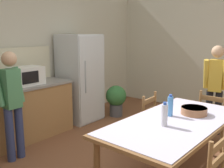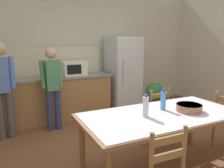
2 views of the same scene
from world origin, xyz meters
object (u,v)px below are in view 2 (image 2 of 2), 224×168
(bottle_off_centre, at_px, (163,100))
(person_at_counter, at_px, (52,85))
(serving_bowl, at_px, (189,107))
(chair_side_far_right, at_px, (154,115))
(refrigerator, at_px, (123,74))
(bottle_near_centre, at_px, (146,106))
(dining_table, at_px, (162,119))
(person_at_sink, at_px, (3,86))
(microwave, at_px, (74,68))
(potted_plant, at_px, (154,94))

(bottle_off_centre, distance_m, person_at_counter, 2.14)
(serving_bowl, relative_size, chair_side_far_right, 0.35)
(refrigerator, bearing_deg, bottle_near_centre, -115.40)
(bottle_off_centre, xyz_separation_m, serving_bowl, (0.25, -0.21, -0.07))
(dining_table, bearing_deg, person_at_counter, 113.47)
(person_at_sink, bearing_deg, serving_bowl, -136.12)
(refrigerator, relative_size, person_at_counter, 1.13)
(refrigerator, xyz_separation_m, microwave, (-1.22, 0.02, 0.21))
(person_at_sink, relative_size, person_at_counter, 1.06)
(chair_side_far_right, bearing_deg, person_at_sink, -32.69)
(chair_side_far_right, distance_m, person_at_counter, 1.90)
(dining_table, height_order, bottle_off_centre, bottle_off_centre)
(refrigerator, distance_m, bottle_off_centre, 2.54)
(person_at_sink, height_order, potted_plant, person_at_sink)
(bottle_near_centre, bearing_deg, potted_plant, 48.65)
(microwave, relative_size, bottle_off_centre, 1.85)
(microwave, height_order, chair_side_far_right, microwave)
(person_at_sink, bearing_deg, potted_plant, -89.10)
(microwave, bearing_deg, refrigerator, -0.88)
(refrigerator, height_order, serving_bowl, refrigerator)
(bottle_off_centre, bearing_deg, serving_bowl, -40.14)
(microwave, distance_m, person_at_counter, 0.81)
(microwave, height_order, person_at_sink, person_at_sink)
(bottle_near_centre, height_order, person_at_sink, person_at_sink)
(person_at_counter, relative_size, potted_plant, 2.31)
(person_at_sink, xyz_separation_m, person_at_counter, (0.81, -0.02, -0.06))
(bottle_off_centre, distance_m, potted_plant, 2.51)
(refrigerator, relative_size, bottle_off_centre, 6.48)
(bottle_near_centre, height_order, chair_side_far_right, bottle_near_centre)
(bottle_off_centre, relative_size, person_at_counter, 0.18)
(dining_table, height_order, person_at_counter, person_at_counter)
(microwave, xyz_separation_m, bottle_near_centre, (0.03, -2.53, -0.17))
(refrigerator, xyz_separation_m, bottle_off_centre, (-0.83, -2.40, 0.03))
(bottle_near_centre, bearing_deg, chair_side_far_right, 45.59)
(refrigerator, bearing_deg, potted_plant, -33.88)
(microwave, xyz_separation_m, person_at_counter, (-0.59, -0.52, -0.21))
(person_at_sink, height_order, person_at_counter, person_at_sink)
(microwave, xyz_separation_m, serving_bowl, (0.64, -2.62, -0.25))
(refrigerator, distance_m, person_at_sink, 2.67)
(bottle_near_centre, xyz_separation_m, person_at_sink, (-1.44, 2.03, 0.02))
(bottle_off_centre, height_order, chair_side_far_right, bottle_off_centre)
(bottle_off_centre, relative_size, person_at_sink, 0.16)
(serving_bowl, distance_m, person_at_sink, 2.95)
(refrigerator, relative_size, bottle_near_centre, 6.48)
(chair_side_far_right, height_order, person_at_sink, person_at_sink)
(refrigerator, height_order, bottle_near_centre, refrigerator)
(dining_table, relative_size, person_at_counter, 1.34)
(bottle_near_centre, relative_size, potted_plant, 0.40)
(refrigerator, height_order, person_at_counter, refrigerator)
(microwave, bearing_deg, serving_bowl, -76.29)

